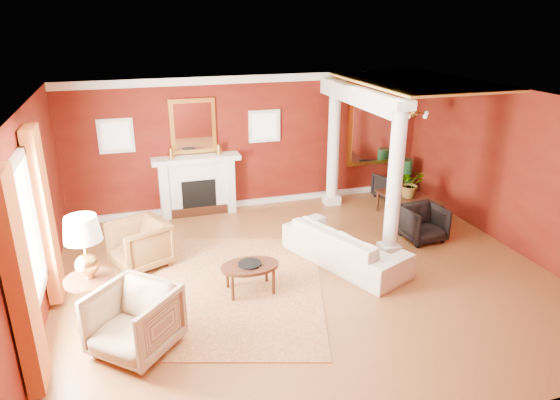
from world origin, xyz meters
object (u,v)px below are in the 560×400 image
object	(u,v)px
coffee_table	(250,267)
armchair_stripe	(134,318)
side_table	(86,253)
sofa	(345,239)
armchair_leopard	(139,242)
dining_table	(410,201)

from	to	relation	value
coffee_table	armchair_stripe	bearing A→B (deg)	-150.86
coffee_table	side_table	distance (m)	2.42
sofa	armchair_leopard	size ratio (longest dim) A/B	2.59
side_table	sofa	bearing A→B (deg)	10.23
armchair_leopard	dining_table	size ratio (longest dim) A/B	0.65
side_table	dining_table	bearing A→B (deg)	19.51
sofa	armchair_stripe	bearing A→B (deg)	88.78
armchair_stripe	dining_table	bearing A→B (deg)	69.33
side_table	dining_table	size ratio (longest dim) A/B	1.22
armchair_leopard	armchair_stripe	distance (m)	2.38
sofa	armchair_leopard	distance (m)	3.54
armchair_stripe	dining_table	size ratio (longest dim) A/B	0.71
sofa	side_table	world-z (taller)	side_table
sofa	side_table	bearing A→B (deg)	77.23
armchair_leopard	side_table	bearing A→B (deg)	-45.32
armchair_leopard	armchair_stripe	bearing A→B (deg)	-27.03
armchair_leopard	dining_table	distance (m)	5.59
sofa	armchair_leopard	world-z (taller)	sofa
sofa	dining_table	bearing A→B (deg)	-78.55
dining_table	coffee_table	bearing A→B (deg)	105.04
side_table	dining_table	xyz separation A→B (m)	(6.25, 2.22, -0.77)
coffee_table	dining_table	bearing A→B (deg)	25.86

